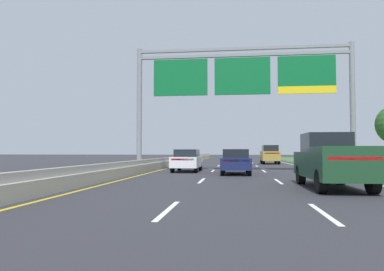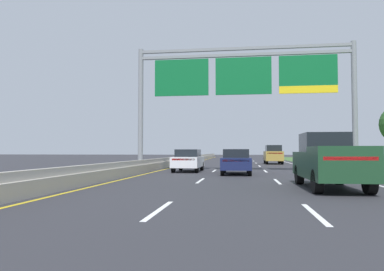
# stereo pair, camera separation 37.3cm
# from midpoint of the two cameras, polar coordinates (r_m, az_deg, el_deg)

# --- Properties ---
(ground_plane) EXTENTS (220.00, 220.00, 0.00)m
(ground_plane) POSITION_cam_midpoint_polar(r_m,az_deg,el_deg) (33.38, 7.86, -4.93)
(ground_plane) COLOR #2B2B30
(lane_striping) EXTENTS (11.96, 106.00, 0.01)m
(lane_striping) POSITION_cam_midpoint_polar(r_m,az_deg,el_deg) (32.93, 7.86, -4.95)
(lane_striping) COLOR white
(lane_striping) RESTS_ON ground
(median_barrier_concrete) EXTENTS (0.60, 110.00, 0.85)m
(median_barrier_concrete) POSITION_cam_midpoint_polar(r_m,az_deg,el_deg) (34.02, -3.37, -4.30)
(median_barrier_concrete) COLOR #A8A399
(median_barrier_concrete) RESTS_ON ground
(overhead_sign_gantry) EXTENTS (15.06, 0.42, 8.84)m
(overhead_sign_gantry) POSITION_cam_midpoint_polar(r_m,az_deg,el_deg) (25.76, 8.45, 8.38)
(overhead_sign_gantry) COLOR gray
(overhead_sign_gantry) RESTS_ON ground
(pickup_truck_darkgreen) EXTENTS (2.06, 5.42, 2.20)m
(pickup_truck_darkgreen) POSITION_cam_midpoint_polar(r_m,az_deg,el_deg) (15.27, 21.34, -3.72)
(pickup_truck_darkgreen) COLOR #193D23
(pickup_truck_darkgreen) RESTS_ON ground
(car_gold_right_lane_suv) EXTENTS (1.91, 4.70, 2.11)m
(car_gold_right_lane_suv) POSITION_cam_midpoint_polar(r_m,az_deg,el_deg) (42.24, 12.85, -2.87)
(car_gold_right_lane_suv) COLOR #A38438
(car_gold_right_lane_suv) RESTS_ON ground
(car_white_left_lane_sedan) EXTENTS (1.83, 4.40, 1.57)m
(car_white_left_lane_sedan) POSITION_cam_midpoint_polar(r_m,az_deg,el_deg) (25.95, -0.17, -3.86)
(car_white_left_lane_sedan) COLOR silver
(car_white_left_lane_sedan) RESTS_ON ground
(car_navy_centre_lane_sedan) EXTENTS (1.86, 4.42, 1.57)m
(car_navy_centre_lane_sedan) POSITION_cam_midpoint_polar(r_m,az_deg,el_deg) (23.19, 7.39, -4.01)
(car_navy_centre_lane_sedan) COLOR #161E47
(car_navy_centre_lane_sedan) RESTS_ON ground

